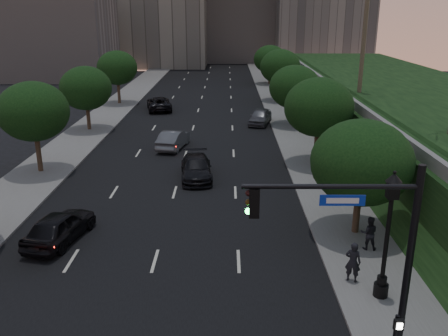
{
  "coord_description": "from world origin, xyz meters",
  "views": [
    {
      "loc": [
        3.42,
        -15.02,
        11.37
      ],
      "look_at": [
        3.28,
        8.32,
        3.6
      ],
      "focal_mm": 38.0,
      "sensor_mm": 36.0,
      "label": 1
    }
  ],
  "objects_px": {
    "street_lamp": "(386,242)",
    "pedestrian_a": "(353,262)",
    "traffic_signal_mast": "(375,263)",
    "sedan_far_left": "(159,104)",
    "pedestrian_c": "(335,166)",
    "sedan_near_right": "(196,168)",
    "sedan_near_left": "(60,227)",
    "sedan_mid_left": "(173,139)",
    "pedestrian_b": "(369,233)",
    "sedan_far_right": "(260,117)"
  },
  "relations": [
    {
      "from": "traffic_signal_mast",
      "to": "sedan_near_right",
      "type": "relative_size",
      "value": 1.34
    },
    {
      "from": "traffic_signal_mast",
      "to": "pedestrian_c",
      "type": "bearing_deg",
      "value": 81.11
    },
    {
      "from": "pedestrian_b",
      "to": "pedestrian_c",
      "type": "relative_size",
      "value": 1.01
    },
    {
      "from": "street_lamp",
      "to": "pedestrian_c",
      "type": "distance_m",
      "value": 14.7
    },
    {
      "from": "sedan_mid_left",
      "to": "pedestrian_c",
      "type": "height_order",
      "value": "pedestrian_c"
    },
    {
      "from": "sedan_far_left",
      "to": "sedan_mid_left",
      "type": "bearing_deg",
      "value": 90.06
    },
    {
      "from": "sedan_near_right",
      "to": "pedestrian_c",
      "type": "relative_size",
      "value": 3.09
    },
    {
      "from": "sedan_mid_left",
      "to": "sedan_far_right",
      "type": "bearing_deg",
      "value": -119.74
    },
    {
      "from": "pedestrian_a",
      "to": "pedestrian_c",
      "type": "bearing_deg",
      "value": -75.29
    },
    {
      "from": "sedan_mid_left",
      "to": "sedan_near_right",
      "type": "height_order",
      "value": "sedan_mid_left"
    },
    {
      "from": "sedan_near_left",
      "to": "sedan_near_right",
      "type": "bearing_deg",
      "value": -110.68
    },
    {
      "from": "pedestrian_c",
      "to": "sedan_near_right",
      "type": "bearing_deg",
      "value": -16.31
    },
    {
      "from": "street_lamp",
      "to": "pedestrian_a",
      "type": "relative_size",
      "value": 3.05
    },
    {
      "from": "sedan_near_left",
      "to": "pedestrian_b",
      "type": "xyz_separation_m",
      "value": [
        15.58,
        -1.05,
        0.19
      ]
    },
    {
      "from": "sedan_far_right",
      "to": "pedestrian_b",
      "type": "relative_size",
      "value": 2.8
    },
    {
      "from": "street_lamp",
      "to": "pedestrian_c",
      "type": "height_order",
      "value": "street_lamp"
    },
    {
      "from": "sedan_near_right",
      "to": "pedestrian_c",
      "type": "xyz_separation_m",
      "value": [
        9.75,
        -0.33,
        0.24
      ]
    },
    {
      "from": "sedan_mid_left",
      "to": "sedan_far_left",
      "type": "height_order",
      "value": "sedan_far_left"
    },
    {
      "from": "sedan_mid_left",
      "to": "traffic_signal_mast",
      "type": "bearing_deg",
      "value": 121.22
    },
    {
      "from": "street_lamp",
      "to": "sedan_near_right",
      "type": "distance_m",
      "value": 17.26
    },
    {
      "from": "sedan_far_left",
      "to": "sedan_far_right",
      "type": "bearing_deg",
      "value": 135.99
    },
    {
      "from": "sedan_near_left",
      "to": "pedestrian_c",
      "type": "xyz_separation_m",
      "value": [
        16.18,
        9.45,
        0.17
      ]
    },
    {
      "from": "sedan_far_left",
      "to": "sedan_near_left",
      "type": "bearing_deg",
      "value": 77.31
    },
    {
      "from": "pedestrian_a",
      "to": "pedestrian_c",
      "type": "relative_size",
      "value": 1.09
    },
    {
      "from": "street_lamp",
      "to": "pedestrian_a",
      "type": "xyz_separation_m",
      "value": [
        -0.91,
        1.14,
        -1.56
      ]
    },
    {
      "from": "traffic_signal_mast",
      "to": "sedan_near_left",
      "type": "bearing_deg",
      "value": 147.1
    },
    {
      "from": "pedestrian_b",
      "to": "sedan_near_left",
      "type": "bearing_deg",
      "value": 6.01
    },
    {
      "from": "sedan_near_right",
      "to": "street_lamp",
      "type": "bearing_deg",
      "value": -65.38
    },
    {
      "from": "traffic_signal_mast",
      "to": "pedestrian_b",
      "type": "distance_m",
      "value": 8.35
    },
    {
      "from": "street_lamp",
      "to": "sedan_far_left",
      "type": "height_order",
      "value": "street_lamp"
    },
    {
      "from": "street_lamp",
      "to": "pedestrian_a",
      "type": "bearing_deg",
      "value": 128.75
    },
    {
      "from": "street_lamp",
      "to": "sedan_mid_left",
      "type": "bearing_deg",
      "value": 115.92
    },
    {
      "from": "pedestrian_c",
      "to": "sedan_near_left",
      "type": "bearing_deg",
      "value": 15.89
    },
    {
      "from": "sedan_near_right",
      "to": "pedestrian_b",
      "type": "distance_m",
      "value": 14.17
    },
    {
      "from": "sedan_near_right",
      "to": "pedestrian_b",
      "type": "xyz_separation_m",
      "value": [
        9.15,
        -10.82,
        0.25
      ]
    },
    {
      "from": "sedan_near_left",
      "to": "pedestrian_a",
      "type": "height_order",
      "value": "pedestrian_a"
    },
    {
      "from": "sedan_far_right",
      "to": "pedestrian_b",
      "type": "xyz_separation_m",
      "value": [
        3.47,
        -27.79,
        0.19
      ]
    },
    {
      "from": "sedan_mid_left",
      "to": "pedestrian_a",
      "type": "distance_m",
      "value": 23.7
    },
    {
      "from": "sedan_near_left",
      "to": "pedestrian_c",
      "type": "bearing_deg",
      "value": -137.05
    },
    {
      "from": "street_lamp",
      "to": "sedan_far_left",
      "type": "relative_size",
      "value": 0.97
    },
    {
      "from": "street_lamp",
      "to": "pedestrian_c",
      "type": "xyz_separation_m",
      "value": [
        1.21,
        14.56,
        -1.64
      ]
    },
    {
      "from": "sedan_mid_left",
      "to": "pedestrian_c",
      "type": "bearing_deg",
      "value": 158.12
    },
    {
      "from": "street_lamp",
      "to": "sedan_far_right",
      "type": "relative_size",
      "value": 1.17
    },
    {
      "from": "traffic_signal_mast",
      "to": "sedan_mid_left",
      "type": "relative_size",
      "value": 1.44
    },
    {
      "from": "traffic_signal_mast",
      "to": "sedan_mid_left",
      "type": "height_order",
      "value": "traffic_signal_mast"
    },
    {
      "from": "sedan_far_right",
      "to": "pedestrian_a",
      "type": "bearing_deg",
      "value": -72.16
    },
    {
      "from": "traffic_signal_mast",
      "to": "street_lamp",
      "type": "relative_size",
      "value": 1.25
    },
    {
      "from": "sedan_near_left",
      "to": "sedan_far_right",
      "type": "relative_size",
      "value": 1.01
    },
    {
      "from": "sedan_far_left",
      "to": "sedan_far_right",
      "type": "relative_size",
      "value": 1.21
    },
    {
      "from": "traffic_signal_mast",
      "to": "sedan_far_left",
      "type": "height_order",
      "value": "traffic_signal_mast"
    }
  ]
}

